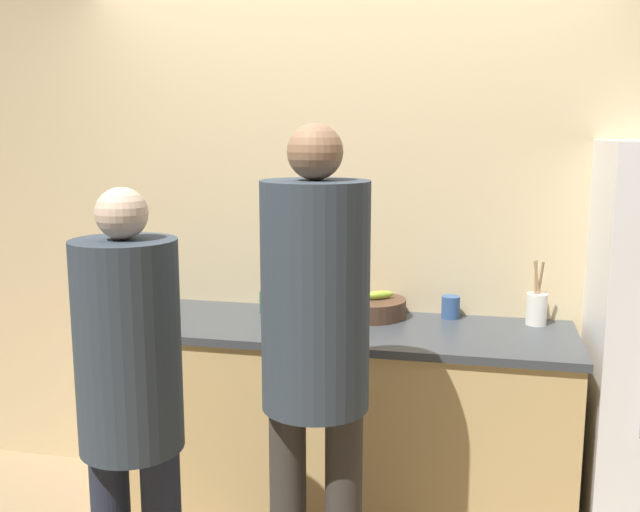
{
  "coord_description": "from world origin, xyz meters",
  "views": [
    {
      "loc": [
        0.63,
        -2.67,
        1.81
      ],
      "look_at": [
        0.0,
        0.15,
        1.3
      ],
      "focal_mm": 40.0,
      "sensor_mm": 36.0,
      "label": 1
    }
  ],
  "objects_px": {
    "person_center": "(315,342)",
    "bottle_green": "(267,301)",
    "person_left": "(130,395)",
    "utensil_crock": "(537,307)",
    "fruit_bowl": "(370,307)",
    "cup_blue": "(451,307)"
  },
  "relations": [
    {
      "from": "cup_blue",
      "to": "fruit_bowl",
      "type": "bearing_deg",
      "value": -171.74
    },
    {
      "from": "person_center",
      "to": "utensil_crock",
      "type": "bearing_deg",
      "value": 51.32
    },
    {
      "from": "fruit_bowl",
      "to": "cup_blue",
      "type": "height_order",
      "value": "fruit_bowl"
    },
    {
      "from": "person_left",
      "to": "cup_blue",
      "type": "bearing_deg",
      "value": 52.62
    },
    {
      "from": "fruit_bowl",
      "to": "cup_blue",
      "type": "bearing_deg",
      "value": 8.26
    },
    {
      "from": "fruit_bowl",
      "to": "bottle_green",
      "type": "bearing_deg",
      "value": -175.17
    },
    {
      "from": "person_left",
      "to": "utensil_crock",
      "type": "bearing_deg",
      "value": 42.53
    },
    {
      "from": "person_center",
      "to": "utensil_crock",
      "type": "distance_m",
      "value": 1.26
    },
    {
      "from": "bottle_green",
      "to": "utensil_crock",
      "type": "bearing_deg",
      "value": 3.0
    },
    {
      "from": "person_center",
      "to": "fruit_bowl",
      "type": "relative_size",
      "value": 5.44
    },
    {
      "from": "bottle_green",
      "to": "cup_blue",
      "type": "distance_m",
      "value": 0.86
    },
    {
      "from": "bottle_green",
      "to": "person_left",
      "type": "bearing_deg",
      "value": -95.27
    },
    {
      "from": "fruit_bowl",
      "to": "bottle_green",
      "type": "xyz_separation_m",
      "value": [
        -0.49,
        -0.04,
        0.01
      ]
    },
    {
      "from": "person_center",
      "to": "bottle_green",
      "type": "bearing_deg",
      "value": 115.99
    },
    {
      "from": "fruit_bowl",
      "to": "bottle_green",
      "type": "height_order",
      "value": "bottle_green"
    },
    {
      "from": "person_center",
      "to": "cup_blue",
      "type": "xyz_separation_m",
      "value": [
        0.41,
        1.02,
        -0.11
      ]
    },
    {
      "from": "utensil_crock",
      "to": "cup_blue",
      "type": "distance_m",
      "value": 0.38
    },
    {
      "from": "person_left",
      "to": "person_center",
      "type": "xyz_separation_m",
      "value": [
        0.56,
        0.25,
        0.14
      ]
    },
    {
      "from": "person_left",
      "to": "utensil_crock",
      "type": "xyz_separation_m",
      "value": [
        1.35,
        1.23,
        0.06
      ]
    },
    {
      "from": "person_center",
      "to": "bottle_green",
      "type": "relative_size",
      "value": 12.34
    },
    {
      "from": "utensil_crock",
      "to": "person_center",
      "type": "bearing_deg",
      "value": -128.68
    },
    {
      "from": "fruit_bowl",
      "to": "utensil_crock",
      "type": "bearing_deg",
      "value": 1.79
    }
  ]
}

